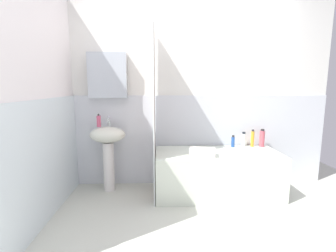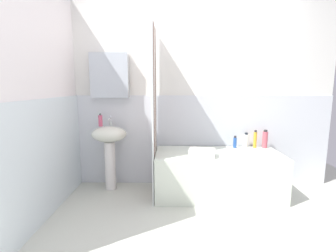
# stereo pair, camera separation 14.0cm
# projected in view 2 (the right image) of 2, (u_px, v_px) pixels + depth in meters

# --- Properties ---
(ground_plane) EXTENTS (4.80, 5.60, 0.04)m
(ground_plane) POSITION_uv_depth(u_px,v_px,m) (204.00, 239.00, 2.20)
(ground_plane) COLOR beige
(wall_back_tiled) EXTENTS (3.60, 0.18, 2.40)m
(wall_back_tiled) POSITION_uv_depth(u_px,v_px,m) (189.00, 100.00, 3.26)
(wall_back_tiled) COLOR white
(wall_back_tiled) RESTS_ON ground_plane
(wall_left_tiled) EXTENTS (0.07, 1.81, 2.40)m
(wall_left_tiled) POSITION_uv_depth(u_px,v_px,m) (39.00, 108.00, 2.38)
(wall_left_tiled) COLOR white
(wall_left_tiled) RESTS_ON ground_plane
(sink) EXTENTS (0.44, 0.34, 0.82)m
(sink) POSITION_uv_depth(u_px,v_px,m) (109.00, 143.00, 3.13)
(sink) COLOR white
(sink) RESTS_ON ground_plane
(faucet) EXTENTS (0.03, 0.12, 0.12)m
(faucet) POSITION_uv_depth(u_px,v_px,m) (110.00, 121.00, 3.16)
(faucet) COLOR silver
(faucet) RESTS_ON sink
(soap_dispenser) EXTENTS (0.05, 0.05, 0.16)m
(soap_dispenser) POSITION_uv_depth(u_px,v_px,m) (100.00, 121.00, 3.09)
(soap_dispenser) COLOR #C84F6F
(soap_dispenser) RESTS_ON sink
(bathtub) EXTENTS (1.50, 0.67, 0.53)m
(bathtub) POSITION_uv_depth(u_px,v_px,m) (217.00, 174.00, 3.02)
(bathtub) COLOR silver
(bathtub) RESTS_ON ground_plane
(shower_curtain) EXTENTS (0.01, 0.67, 2.00)m
(shower_curtain) POSITION_uv_depth(u_px,v_px,m) (154.00, 114.00, 2.91)
(shower_curtain) COLOR white
(shower_curtain) RESTS_ON ground_plane
(lotion_bottle) EXTENTS (0.07, 0.07, 0.24)m
(lotion_bottle) POSITION_uv_depth(u_px,v_px,m) (265.00, 139.00, 3.19)
(lotion_bottle) COLOR #CC5463
(lotion_bottle) RESTS_ON bathtub
(conditioner_bottle) EXTENTS (0.04, 0.04, 0.23)m
(conditioner_bottle) POSITION_uv_depth(u_px,v_px,m) (255.00, 139.00, 3.20)
(conditioner_bottle) COLOR gold
(conditioner_bottle) RESTS_ON bathtub
(body_wash_bottle) EXTENTS (0.06, 0.06, 0.19)m
(body_wash_bottle) POSITION_uv_depth(u_px,v_px,m) (246.00, 140.00, 3.22)
(body_wash_bottle) COLOR white
(body_wash_bottle) RESTS_ON bathtub
(shampoo_bottle) EXTENTS (0.04, 0.04, 0.16)m
(shampoo_bottle) POSITION_uv_depth(u_px,v_px,m) (235.00, 142.00, 3.20)
(shampoo_bottle) COLOR #2551A3
(shampoo_bottle) RESTS_ON bathtub
(towel_folded) EXTENTS (0.32, 0.23, 0.09)m
(towel_folded) POSITION_uv_depth(u_px,v_px,m) (202.00, 153.00, 2.81)
(towel_folded) COLOR silver
(towel_folded) RESTS_ON bathtub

